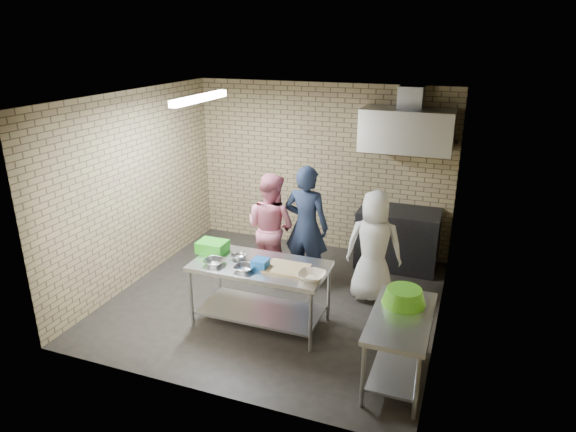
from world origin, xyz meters
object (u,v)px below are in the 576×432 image
object	(u,v)px
prep_table	(260,294)
woman_pink	(271,228)
green_crate	(212,247)
man_navy	(306,227)
woman_white	(374,246)
stove	(398,238)
green_basin	(404,296)
bottle_red	(412,133)
blue_tub	(260,264)
side_counter	(399,347)

from	to	relation	value
prep_table	woman_pink	bearing A→B (deg)	106.42
prep_table	green_crate	bearing A→B (deg)	170.27
man_navy	woman_white	bearing A→B (deg)	177.29
stove	green_basin	world-z (taller)	green_basin
green_basin	bottle_red	world-z (taller)	bottle_red
stove	man_navy	distance (m)	1.60
prep_table	blue_tub	size ratio (longest dim) A/B	9.00
woman_pink	green_basin	bearing A→B (deg)	159.86
side_counter	woman_pink	world-z (taller)	woman_pink
prep_table	man_navy	xyz separation A→B (m)	(0.18, 1.21, 0.47)
side_counter	green_crate	bearing A→B (deg)	166.25
blue_tub	green_basin	bearing A→B (deg)	-4.43
stove	woman_pink	world-z (taller)	woman_pink
woman_white	green_crate	bearing A→B (deg)	21.88
stove	woman_white	size ratio (longest dim) A/B	0.79
bottle_red	man_navy	xyz separation A→B (m)	(-1.18, -1.30, -1.16)
woman_white	side_counter	bearing A→B (deg)	104.09
prep_table	man_navy	bearing A→B (deg)	81.76
woman_pink	woman_white	xyz separation A→B (m)	(1.50, -0.07, -0.04)
bottle_red	green_crate	bearing A→B (deg)	-130.65
stove	green_basin	distance (m)	2.57
green_basin	man_navy	size ratio (longest dim) A/B	0.26
man_navy	woman_pink	bearing A→B (deg)	5.40
prep_table	woman_pink	world-z (taller)	woman_pink
stove	blue_tub	world-z (taller)	blue_tub
green_crate	bottle_red	xyz separation A→B (m)	(2.05, 2.39, 1.15)
woman_pink	woman_white	bearing A→B (deg)	-168.42
man_navy	green_basin	bearing A→B (deg)	139.83
woman_white	prep_table	bearing A→B (deg)	37.76
green_crate	woman_pink	xyz separation A→B (m)	(0.35, 1.07, -0.08)
prep_table	blue_tub	bearing A→B (deg)	-63.43
side_counter	prep_table	bearing A→B (deg)	164.67
bottle_red	woman_white	xyz separation A→B (m)	(-0.20, -1.39, -1.27)
side_counter	bottle_red	bearing A→B (deg)	97.62
prep_table	stove	distance (m)	2.62
stove	woman_white	bearing A→B (deg)	-97.62
woman_pink	blue_tub	bearing A→B (deg)	121.37
prep_table	green_crate	world-z (taller)	green_crate
side_counter	green_crate	xyz separation A→B (m)	(-2.45, 0.60, 0.51)
bottle_red	woman_pink	size ratio (longest dim) A/B	0.11
man_navy	woman_white	xyz separation A→B (m)	(0.97, -0.09, -0.11)
blue_tub	woman_white	distance (m)	1.65
blue_tub	woman_pink	world-z (taller)	woman_pink
side_counter	green_basin	xyz separation A→B (m)	(-0.02, 0.25, 0.46)
woman_pink	bottle_red	bearing A→B (deg)	-128.04
blue_tub	woman_white	bearing A→B (deg)	48.04
bottle_red	man_navy	distance (m)	2.10
blue_tub	green_basin	xyz separation A→B (m)	(1.68, -0.13, -0.03)
green_basin	green_crate	bearing A→B (deg)	171.81
stove	blue_tub	size ratio (longest dim) A/B	6.67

